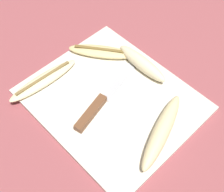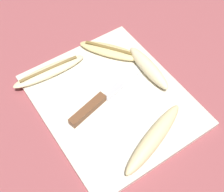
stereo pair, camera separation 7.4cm
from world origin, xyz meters
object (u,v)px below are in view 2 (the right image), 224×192
at_px(banana_spotted_left, 111,51).
at_px(banana_cream_curved, 49,71).
at_px(banana_soft_right, 154,138).
at_px(knife, 97,104).
at_px(banana_pale_long, 148,68).

xyz_separation_m(banana_spotted_left, banana_cream_curved, (-0.03, -0.17, -0.00)).
bearing_deg(banana_soft_right, knife, -160.96).
distance_m(knife, banana_pale_long, 0.16).
relative_size(knife, banana_spotted_left, 1.53).
distance_m(knife, banana_soft_right, 0.16).
height_order(banana_soft_right, banana_spotted_left, banana_soft_right).
relative_size(banana_spotted_left, banana_cream_curved, 0.85).
xyz_separation_m(banana_soft_right, banana_spotted_left, (-0.27, 0.07, -0.01)).
xyz_separation_m(knife, banana_spotted_left, (-0.12, 0.12, 0.00)).
bearing_deg(banana_soft_right, banana_pale_long, 145.46).
xyz_separation_m(knife, banana_soft_right, (0.15, 0.05, 0.01)).
bearing_deg(banana_pale_long, banana_cream_curved, -122.75).
bearing_deg(banana_cream_curved, banana_spotted_left, 80.36).
height_order(knife, banana_pale_long, banana_pale_long).
distance_m(banana_soft_right, banana_spotted_left, 0.28).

